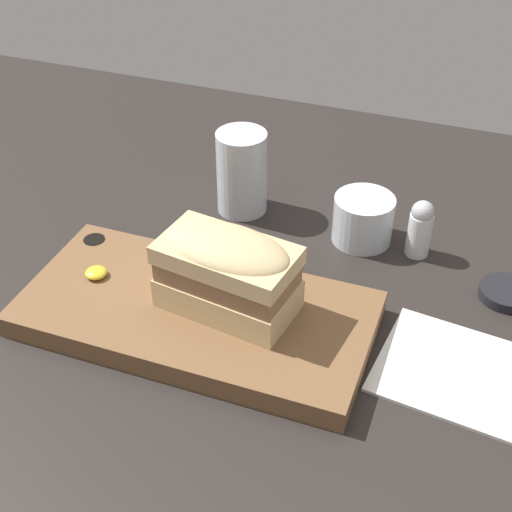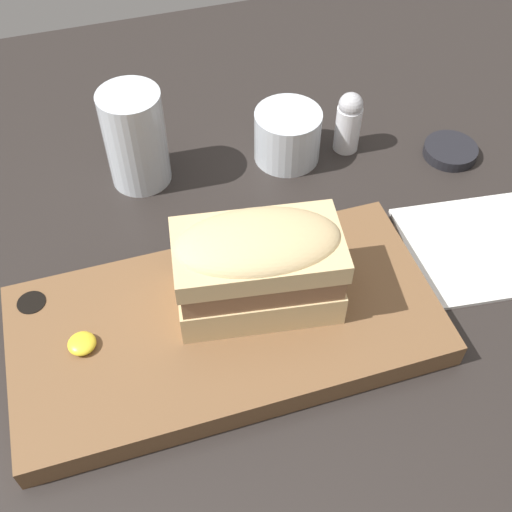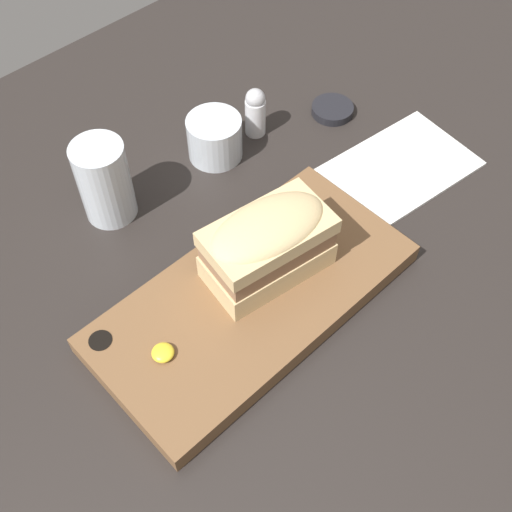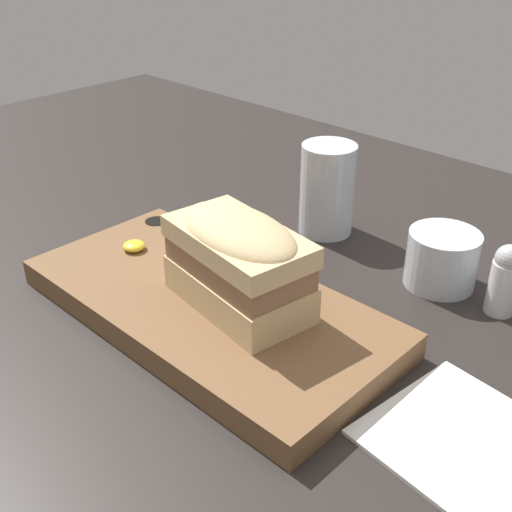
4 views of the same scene
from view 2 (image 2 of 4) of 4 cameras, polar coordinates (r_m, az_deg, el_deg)
The scene contains 9 objects.
dining_table at distance 65.32cm, azimuth 2.28°, elevation -4.48°, with size 190.35×115.77×2.00cm.
serving_board at distance 61.14cm, azimuth -2.76°, elevation -6.15°, with size 39.75×19.37×2.87cm.
sandwich at distance 57.08cm, azimuth 0.18°, elevation -0.70°, with size 15.91×10.26×9.59cm.
mustard_dollop at distance 59.75cm, azimuth -15.21°, elevation -7.51°, with size 2.56×2.56×1.02cm.
water_glass at distance 74.35cm, azimuth -10.59°, elevation 9.78°, with size 6.95×6.95×11.74cm.
wine_glass at distance 77.54cm, azimuth 2.80°, elevation 10.43°, with size 7.92×7.92×6.36cm.
napkin at distance 73.99cm, azimuth 20.88°, elevation 1.22°, with size 22.29×16.33×0.40cm.
salt_shaker at distance 78.74cm, azimuth 8.23°, elevation 11.76°, with size 3.06×3.06×7.89cm.
condiment_dish at distance 82.47cm, azimuth 16.88°, elevation 8.93°, with size 6.47×6.47×1.31cm.
Camera 2 is at (-13.65, -35.51, 54.09)cm, focal length 45.00 mm.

